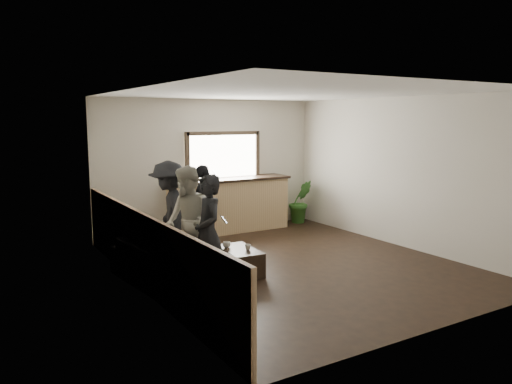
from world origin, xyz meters
TOP-DOWN VIEW (x-y plane):
  - ground at (0.00, 0.00)m, footprint 5.00×6.00m
  - room_shell at (-0.74, 0.00)m, footprint 5.01×6.01m
  - bar_counter at (0.30, 2.70)m, footprint 2.70×0.68m
  - sofa at (-2.15, 0.05)m, footprint 1.07×2.22m
  - coffee_table at (-0.95, 0.02)m, footprint 0.55×0.90m
  - cup_a at (-1.08, 0.20)m, footprint 0.16×0.16m
  - cup_b at (-0.86, -0.08)m, footprint 0.13×0.13m
  - potted_plant at (2.15, 2.65)m, footprint 0.63×0.55m
  - person_a at (-1.70, -0.44)m, footprint 0.51×0.65m
  - person_b at (-1.70, 0.28)m, footprint 0.68×0.86m
  - person_c at (-1.70, 1.02)m, footprint 0.94×1.25m
  - person_d at (-0.81, 1.62)m, footprint 0.77×0.99m

SIDE VIEW (x-z plane):
  - ground at x=0.00m, z-range -0.01..0.01m
  - coffee_table at x=-0.95m, z-range 0.00..0.38m
  - sofa at x=-2.15m, z-range 0.00..0.63m
  - cup_b at x=-0.86m, z-range 0.38..0.47m
  - cup_a at x=-1.08m, z-range 0.38..0.48m
  - potted_plant at x=2.15m, z-range 0.00..0.99m
  - bar_counter at x=0.30m, z-range -0.42..1.71m
  - person_d at x=-0.81m, z-range 0.00..1.57m
  - person_a at x=-1.70m, z-range 0.00..1.64m
  - person_b at x=-1.70m, z-range 0.00..1.70m
  - person_c at x=-1.70m, z-range 0.00..1.72m
  - room_shell at x=-0.74m, z-range 0.07..2.87m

